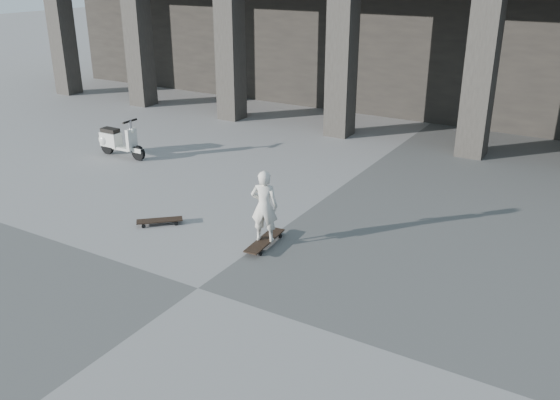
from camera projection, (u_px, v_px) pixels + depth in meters
The scene contains 6 objects.
ground at pixel (198, 288), 8.64m from camera, with size 90.00×90.00×0.00m, color #4F4E4C.
colonnade at pixel (467, 9), 18.46m from camera, with size 28.00×8.82×6.00m.
longboard at pixel (265, 241), 9.91m from camera, with size 0.33×1.06×0.10m.
skateboard_spare at pixel (160, 221), 10.70m from camera, with size 0.74×0.70×0.10m.
child at pixel (264, 206), 9.67m from camera, with size 0.45×0.29×1.22m, color beige.
scooter at pixel (115, 140), 14.39m from camera, with size 1.38×0.45×0.96m.
Camera 1 is at (4.88, -5.85, 4.44)m, focal length 38.00 mm.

